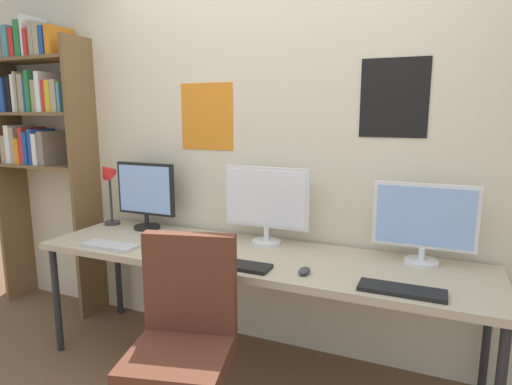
# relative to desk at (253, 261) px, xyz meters

# --- Properties ---
(wall_back) EXTENTS (5.01, 0.11, 2.60)m
(wall_back) POSITION_rel_desk_xyz_m (0.00, 0.42, 0.61)
(wall_back) COLOR beige
(wall_back) RESTS_ON ground_plane
(desk) EXTENTS (2.61, 0.68, 0.74)m
(desk) POSITION_rel_desk_xyz_m (0.00, 0.00, 0.00)
(desk) COLOR tan
(desk) RESTS_ON ground_plane
(bookshelf) EXTENTS (0.83, 0.28, 2.22)m
(bookshelf) POSITION_rel_desk_xyz_m (-1.89, 0.23, 0.80)
(bookshelf) COLOR brown
(bookshelf) RESTS_ON ground_plane
(office_chair) EXTENTS (0.54, 0.54, 0.99)m
(office_chair) POSITION_rel_desk_xyz_m (-0.06, -0.66, -0.29)
(office_chair) COLOR #2D2D33
(office_chair) RESTS_ON ground_plane
(monitor_left) EXTENTS (0.45, 0.18, 0.46)m
(monitor_left) POSITION_rel_desk_xyz_m (-0.90, 0.21, 0.30)
(monitor_left) COLOR black
(monitor_left) RESTS_ON desk
(monitor_center) EXTENTS (0.54, 0.18, 0.48)m
(monitor_center) POSITION_rel_desk_xyz_m (0.00, 0.21, 0.31)
(monitor_center) COLOR silver
(monitor_center) RESTS_ON desk
(monitor_right) EXTENTS (0.53, 0.18, 0.44)m
(monitor_right) POSITION_rel_desk_xyz_m (0.90, 0.21, 0.28)
(monitor_right) COLOR silver
(monitor_right) RESTS_ON desk
(desk_lamp) EXTENTS (0.11, 0.16, 0.47)m
(desk_lamp) POSITION_rel_desk_xyz_m (-1.20, 0.18, 0.36)
(desk_lamp) COLOR #333333
(desk_lamp) RESTS_ON desk
(keyboard_left) EXTENTS (0.35, 0.13, 0.02)m
(keyboard_left) POSITION_rel_desk_xyz_m (-0.84, -0.23, 0.06)
(keyboard_left) COLOR silver
(keyboard_left) RESTS_ON desk
(keyboard_center) EXTENTS (0.39, 0.13, 0.02)m
(keyboard_center) POSITION_rel_desk_xyz_m (0.00, -0.23, 0.06)
(keyboard_center) COLOR black
(keyboard_center) RESTS_ON desk
(keyboard_right) EXTENTS (0.38, 0.13, 0.02)m
(keyboard_right) POSITION_rel_desk_xyz_m (0.84, -0.23, 0.06)
(keyboard_right) COLOR black
(keyboard_right) RESTS_ON desk
(mouse_left_side) EXTENTS (0.06, 0.10, 0.03)m
(mouse_left_side) POSITION_rel_desk_xyz_m (-0.31, -0.25, 0.06)
(mouse_left_side) COLOR silver
(mouse_left_side) RESTS_ON desk
(mouse_right_side) EXTENTS (0.06, 0.10, 0.03)m
(mouse_right_side) POSITION_rel_desk_xyz_m (0.37, -0.19, 0.06)
(mouse_right_side) COLOR #38383D
(mouse_right_side) RESTS_ON desk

